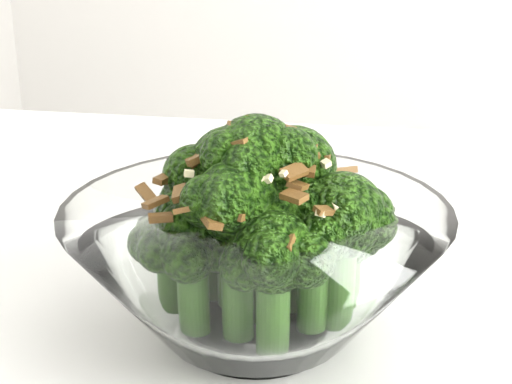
% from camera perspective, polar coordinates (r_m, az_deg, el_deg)
% --- Properties ---
extents(table, '(1.35, 1.05, 0.75)m').
position_cam_1_polar(table, '(0.67, 8.61, -10.25)').
color(table, white).
rests_on(table, ground).
extents(broccoli_dish, '(0.25, 0.25, 0.15)m').
position_cam_1_polar(broccoli_dish, '(0.50, 0.16, -4.51)').
color(broccoli_dish, white).
rests_on(broccoli_dish, table).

